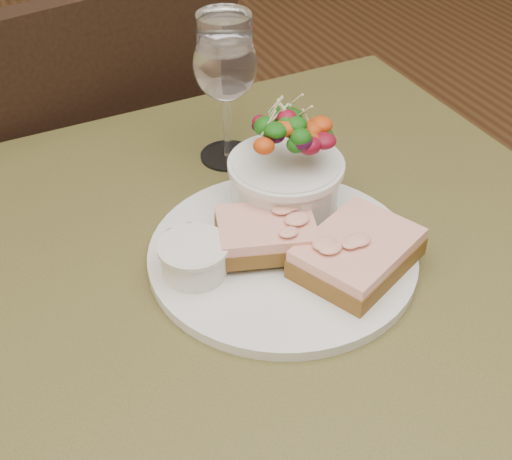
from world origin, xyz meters
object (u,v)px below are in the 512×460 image
chair_far (104,261)px  salad_bowl (286,163)px  dinner_plate (282,255)px  cafe_table (265,352)px  sandwich_front (357,253)px  sandwich_back (266,233)px  wine_glass (225,68)px  ramekin (194,257)px

chair_far → salad_bowl: bearing=92.0°
dinner_plate → salad_bowl: salad_bowl is taller
cafe_table → sandwich_front: sandwich_front is taller
sandwich_front → sandwich_back: bearing=115.4°
cafe_table → wine_glass: (0.07, 0.23, 0.22)m
sandwich_back → salad_bowl: bearing=65.7°
dinner_plate → ramekin: 0.10m
dinner_plate → sandwich_back: (-0.01, 0.01, 0.03)m
dinner_plate → wine_glass: 0.24m
sandwich_front → salad_bowl: 0.13m
chair_far → salad_bowl: size_ratio=7.09×
cafe_table → sandwich_front: size_ratio=5.35×
cafe_table → sandwich_back: sandwich_back is taller
wine_glass → dinner_plate: bearing=-98.7°
sandwich_front → sandwich_back: size_ratio=1.25×
sandwich_back → cafe_table: bearing=-98.8°
salad_bowl → wine_glass: wine_glass is taller
sandwich_front → ramekin: 0.17m
chair_far → salad_bowl: chair_far is taller
ramekin → salad_bowl: bearing=22.6°
sandwich_front → chair_far: bearing=77.5°
cafe_table → dinner_plate: size_ratio=2.82×
salad_bowl → cafe_table: bearing=-127.4°
chair_far → dinner_plate: size_ratio=3.17×
sandwich_back → wine_glass: wine_glass is taller
sandwich_front → wine_glass: size_ratio=0.85×
cafe_table → sandwich_front: 0.16m
sandwich_back → chair_far: bearing=113.9°
chair_far → sandwich_front: size_ratio=6.02×
sandwich_front → sandwich_back: sandwich_back is taller
dinner_plate → wine_glass: wine_glass is taller
dinner_plate → salad_bowl: 0.10m
dinner_plate → sandwich_front: 0.08m
sandwich_front → ramekin: ramekin is taller
dinner_plate → sandwich_front: sandwich_front is taller
dinner_plate → cafe_table: bearing=-139.7°
sandwich_front → salad_bowl: (-0.02, 0.12, 0.04)m
sandwich_front → sandwich_back: 0.10m
chair_far → wine_glass: (0.10, -0.40, 0.58)m
sandwich_front → sandwich_back: (-0.07, 0.06, 0.01)m
chair_far → cafe_table: bearing=83.9°
wine_glass → cafe_table: bearing=-105.7°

